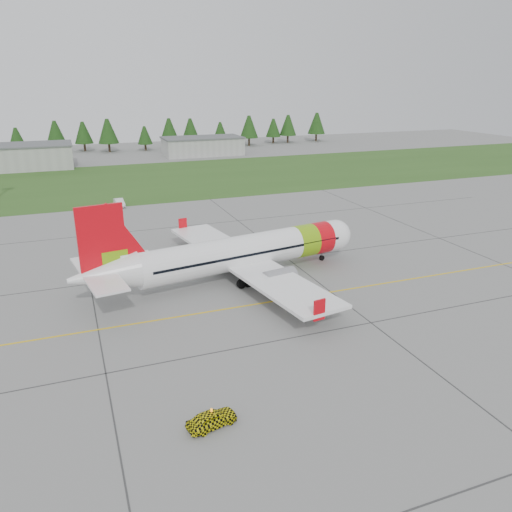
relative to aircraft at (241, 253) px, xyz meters
name	(u,v)px	position (x,y,z in m)	size (l,w,h in m)	color
ground	(277,341)	(-2.03, -15.71, -3.12)	(320.00, 320.00, 0.00)	gray
aircraft	(241,253)	(0.00, 0.00, 0.00)	(35.58, 33.17, 10.83)	white
follow_me_car	(211,404)	(-10.82, -25.01, -1.35)	(1.43, 1.21, 3.54)	#F5F00D
service_van	(119,195)	(-9.48, 41.81, -0.93)	(1.53, 1.44, 4.38)	white
grass_strip	(140,180)	(-2.03, 66.29, -3.11)	(320.00, 50.00, 0.03)	#30561E
taxi_guideline	(247,306)	(-2.03, -7.71, -3.11)	(120.00, 0.25, 0.02)	gold
hangar_west	(8,158)	(-32.03, 94.29, -0.12)	(32.00, 14.00, 6.00)	#A8A8A3
hangar_east	(203,147)	(22.97, 102.29, -0.52)	(24.00, 12.00, 5.20)	#A8A8A3
treeline	(113,136)	(-2.03, 122.29, 1.88)	(160.00, 8.00, 10.00)	#1C3F14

